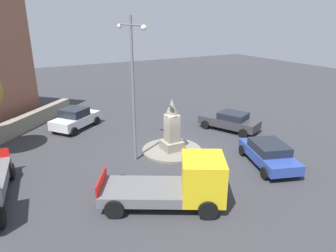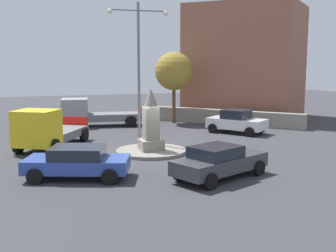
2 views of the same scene
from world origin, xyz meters
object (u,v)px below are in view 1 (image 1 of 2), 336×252
at_px(car_white_approaching, 75,118).
at_px(car_dark_grey_parked_left, 230,121).
at_px(monument, 172,128).
at_px(streetlamp, 133,78).
at_px(truck_yellow_parked_right, 181,183).
at_px(car_blue_near_island, 269,153).

xyz_separation_m(car_white_approaching, car_dark_grey_parked_left, (5.87, 9.95, -0.07)).
distance_m(monument, car_dark_grey_parked_left, 5.90).
distance_m(streetlamp, truck_yellow_parked_right, 6.44).
bearing_deg(car_blue_near_island, car_white_approaching, -144.58).
height_order(monument, car_white_approaching, monument).
height_order(streetlamp, car_white_approaching, streetlamp).
bearing_deg(car_blue_near_island, streetlamp, -123.90).
relative_size(streetlamp, car_dark_grey_parked_left, 1.73).
bearing_deg(car_white_approaching, truck_yellow_parked_right, 8.04).
relative_size(car_white_approaching, truck_yellow_parked_right, 0.72).
bearing_deg(car_blue_near_island, monument, -137.72).
bearing_deg(monument, truck_yellow_parked_right, -25.70).
xyz_separation_m(monument, car_blue_near_island, (4.25, 3.87, -0.87)).
relative_size(streetlamp, car_blue_near_island, 1.75).
distance_m(monument, truck_yellow_parked_right, 5.81).
xyz_separation_m(car_blue_near_island, truck_yellow_parked_right, (0.96, -6.38, 0.36)).
bearing_deg(car_white_approaching, car_blue_near_island, 35.42).
bearing_deg(monument, car_blue_near_island, 42.28).
relative_size(car_white_approaching, car_blue_near_island, 0.90).
xyz_separation_m(car_white_approaching, car_blue_near_island, (11.43, 8.13, -0.07)).
bearing_deg(car_white_approaching, car_dark_grey_parked_left, 59.47).
distance_m(car_white_approaching, car_blue_near_island, 14.03).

